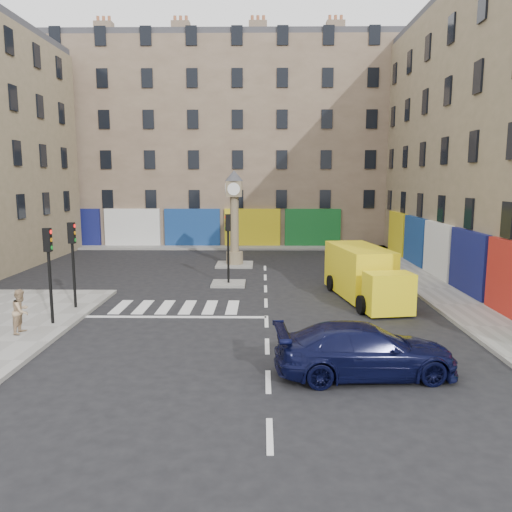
{
  "coord_description": "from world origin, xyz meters",
  "views": [
    {
      "loc": [
        -0.17,
        -18.39,
        5.71
      ],
      "look_at": [
        -0.48,
        5.3,
        2.0
      ],
      "focal_mm": 35.0,
      "sensor_mm": 36.0,
      "label": 1
    }
  ],
  "objects_px": {
    "traffic_light_left_near": "(49,260)",
    "clock_pillar": "(234,212)",
    "navy_sedan": "(365,350)",
    "traffic_light_left_far": "(73,251)",
    "traffic_light_island": "(228,237)",
    "yellow_van": "(364,274)",
    "pedestrian_tan": "(21,311)"
  },
  "relations": [
    {
      "from": "traffic_light_left_far",
      "to": "traffic_light_island",
      "type": "bearing_deg",
      "value": 40.6
    },
    {
      "from": "traffic_light_left_near",
      "to": "traffic_light_left_far",
      "type": "xyz_separation_m",
      "value": [
        0.0,
        2.4,
        0.0
      ]
    },
    {
      "from": "traffic_light_left_far",
      "to": "navy_sedan",
      "type": "relative_size",
      "value": 0.7
    },
    {
      "from": "navy_sedan",
      "to": "yellow_van",
      "type": "height_order",
      "value": "yellow_van"
    },
    {
      "from": "traffic_light_island",
      "to": "pedestrian_tan",
      "type": "xyz_separation_m",
      "value": [
        -6.89,
        -9.03,
        -1.63
      ]
    },
    {
      "from": "traffic_light_left_near",
      "to": "clock_pillar",
      "type": "relative_size",
      "value": 0.61
    },
    {
      "from": "traffic_light_island",
      "to": "clock_pillar",
      "type": "distance_m",
      "value": 6.07
    },
    {
      "from": "clock_pillar",
      "to": "traffic_light_left_far",
      "type": "bearing_deg",
      "value": -118.94
    },
    {
      "from": "traffic_light_island",
      "to": "navy_sedan",
      "type": "relative_size",
      "value": 0.7
    },
    {
      "from": "clock_pillar",
      "to": "traffic_light_left_near",
      "type": "bearing_deg",
      "value": -114.55
    },
    {
      "from": "yellow_van",
      "to": "pedestrian_tan",
      "type": "distance_m",
      "value": 14.76
    },
    {
      "from": "traffic_light_left_near",
      "to": "navy_sedan",
      "type": "relative_size",
      "value": 0.7
    },
    {
      "from": "traffic_light_left_far",
      "to": "yellow_van",
      "type": "distance_m",
      "value": 13.22
    },
    {
      "from": "traffic_light_left_far",
      "to": "clock_pillar",
      "type": "distance_m",
      "value": 13.05
    },
    {
      "from": "traffic_light_left_near",
      "to": "navy_sedan",
      "type": "distance_m",
      "value": 12.21
    },
    {
      "from": "traffic_light_left_near",
      "to": "clock_pillar",
      "type": "distance_m",
      "value": 15.19
    },
    {
      "from": "traffic_light_left_far",
      "to": "traffic_light_island",
      "type": "relative_size",
      "value": 1.0
    },
    {
      "from": "traffic_light_left_near",
      "to": "navy_sedan",
      "type": "height_order",
      "value": "traffic_light_left_near"
    },
    {
      "from": "pedestrian_tan",
      "to": "traffic_light_left_near",
      "type": "bearing_deg",
      "value": -23.07
    },
    {
      "from": "traffic_light_island",
      "to": "yellow_van",
      "type": "bearing_deg",
      "value": -25.14
    },
    {
      "from": "traffic_light_left_far",
      "to": "traffic_light_island",
      "type": "xyz_separation_m",
      "value": [
        6.3,
        5.4,
        -0.03
      ]
    },
    {
      "from": "navy_sedan",
      "to": "traffic_light_left_near",
      "type": "bearing_deg",
      "value": 62.44
    },
    {
      "from": "traffic_light_island",
      "to": "clock_pillar",
      "type": "height_order",
      "value": "clock_pillar"
    },
    {
      "from": "traffic_light_island",
      "to": "yellow_van",
      "type": "distance_m",
      "value": 7.46
    },
    {
      "from": "traffic_light_left_near",
      "to": "traffic_light_island",
      "type": "bearing_deg",
      "value": 51.07
    },
    {
      "from": "yellow_van",
      "to": "traffic_light_left_far",
      "type": "bearing_deg",
      "value": -178.96
    },
    {
      "from": "traffic_light_island",
      "to": "navy_sedan",
      "type": "bearing_deg",
      "value": -68.87
    },
    {
      "from": "traffic_light_left_far",
      "to": "pedestrian_tan",
      "type": "distance_m",
      "value": 4.04
    },
    {
      "from": "traffic_light_island",
      "to": "yellow_van",
      "type": "xyz_separation_m",
      "value": [
        6.64,
        -3.12,
        -1.38
      ]
    },
    {
      "from": "traffic_light_island",
      "to": "traffic_light_left_far",
      "type": "bearing_deg",
      "value": -139.4
    },
    {
      "from": "yellow_van",
      "to": "pedestrian_tan",
      "type": "xyz_separation_m",
      "value": [
        -13.53,
        -5.92,
        -0.25
      ]
    },
    {
      "from": "clock_pillar",
      "to": "pedestrian_tan",
      "type": "bearing_deg",
      "value": -114.62
    }
  ]
}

